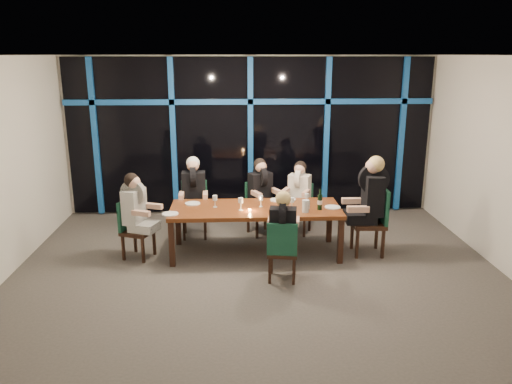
% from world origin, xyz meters
% --- Properties ---
extents(room, '(7.04, 7.00, 3.02)m').
position_xyz_m(room, '(0.00, 0.00, 2.02)').
color(room, '#544E4A').
rests_on(room, ground).
extents(window_wall, '(6.86, 0.43, 2.94)m').
position_xyz_m(window_wall, '(0.01, 2.93, 1.55)').
color(window_wall, black).
rests_on(window_wall, ground).
extents(dining_table, '(2.60, 1.00, 0.75)m').
position_xyz_m(dining_table, '(0.00, 0.80, 0.68)').
color(dining_table, brown).
rests_on(dining_table, ground).
extents(chair_far_left, '(0.45, 0.45, 0.94)m').
position_xyz_m(chair_far_left, '(-1.00, 1.67, 0.53)').
color(chair_far_left, black).
rests_on(chair_far_left, ground).
extents(chair_far_mid, '(0.56, 0.56, 0.90)m').
position_xyz_m(chair_far_mid, '(0.11, 1.74, 0.50)').
color(chair_far_mid, black).
rests_on(chair_far_mid, ground).
extents(chair_far_right, '(0.53, 0.53, 0.86)m').
position_xyz_m(chair_far_right, '(0.82, 1.76, 0.48)').
color(chair_far_right, black).
rests_on(chair_far_right, ground).
extents(chair_end_left, '(0.54, 0.54, 0.90)m').
position_xyz_m(chair_end_left, '(-1.86, 0.74, 0.50)').
color(chair_end_left, black).
rests_on(chair_end_left, ground).
extents(chair_end_right, '(0.51, 0.51, 1.06)m').
position_xyz_m(chair_end_right, '(1.83, 0.71, 0.59)').
color(chair_end_right, black).
rests_on(chair_end_right, ground).
extents(chair_near_mid, '(0.46, 0.46, 0.87)m').
position_xyz_m(chair_near_mid, '(0.32, -0.22, 0.49)').
color(chair_near_mid, black).
rests_on(chair_near_mid, ground).
extents(diner_far_left, '(0.48, 0.59, 0.92)m').
position_xyz_m(diner_far_left, '(-1.00, 1.59, 0.90)').
color(diner_far_left, black).
rests_on(diner_far_left, ground).
extents(diner_far_mid, '(0.57, 0.62, 0.88)m').
position_xyz_m(diner_far_mid, '(0.14, 1.67, 0.86)').
color(diner_far_mid, black).
rests_on(diner_far_mid, ground).
extents(diner_far_right, '(0.55, 0.59, 0.84)m').
position_xyz_m(diner_far_right, '(0.79, 1.69, 0.83)').
color(diner_far_right, silver).
rests_on(diner_far_right, ground).
extents(diner_end_left, '(0.62, 0.55, 0.88)m').
position_xyz_m(diner_end_left, '(-1.79, 0.71, 0.87)').
color(diner_end_left, black).
rests_on(diner_end_left, ground).
extents(diner_end_right, '(0.66, 0.53, 1.03)m').
position_xyz_m(diner_end_right, '(1.74, 0.71, 1.01)').
color(diner_end_right, black).
rests_on(diner_end_right, ground).
extents(diner_near_mid, '(0.47, 0.57, 0.85)m').
position_xyz_m(diner_near_mid, '(0.33, -0.15, 0.83)').
color(diner_near_mid, black).
rests_on(diner_near_mid, ground).
extents(plate_far_left, '(0.24, 0.24, 0.01)m').
position_xyz_m(plate_far_left, '(-0.97, 1.03, 0.76)').
color(plate_far_left, white).
rests_on(plate_far_left, dining_table).
extents(plate_far_mid, '(0.24, 0.24, 0.01)m').
position_xyz_m(plate_far_mid, '(0.37, 1.16, 0.76)').
color(plate_far_mid, white).
rests_on(plate_far_mid, dining_table).
extents(plate_far_right, '(0.24, 0.24, 0.01)m').
position_xyz_m(plate_far_right, '(0.55, 1.18, 0.76)').
color(plate_far_right, white).
rests_on(plate_far_right, dining_table).
extents(plate_end_left, '(0.24, 0.24, 0.01)m').
position_xyz_m(plate_end_left, '(-1.26, 0.51, 0.76)').
color(plate_end_left, white).
rests_on(plate_end_left, dining_table).
extents(plate_end_right, '(0.24, 0.24, 0.01)m').
position_xyz_m(plate_end_right, '(1.18, 0.73, 0.76)').
color(plate_end_right, white).
rests_on(plate_end_right, dining_table).
extents(plate_near_mid, '(0.24, 0.24, 0.01)m').
position_xyz_m(plate_near_mid, '(0.41, 0.41, 0.76)').
color(plate_near_mid, white).
rests_on(plate_near_mid, dining_table).
extents(wine_bottle, '(0.07, 0.07, 0.32)m').
position_xyz_m(wine_bottle, '(0.96, 0.65, 0.87)').
color(wine_bottle, black).
rests_on(wine_bottle, dining_table).
extents(water_pitcher, '(0.12, 0.10, 0.19)m').
position_xyz_m(water_pitcher, '(0.73, 0.53, 0.84)').
color(water_pitcher, silver).
rests_on(water_pitcher, dining_table).
extents(tea_light, '(0.05, 0.05, 0.03)m').
position_xyz_m(tea_light, '(-0.09, 0.62, 0.76)').
color(tea_light, '#F29348').
rests_on(tea_light, dining_table).
extents(wine_glass_a, '(0.07, 0.07, 0.19)m').
position_xyz_m(wine_glass_a, '(-0.23, 0.67, 0.89)').
color(wine_glass_a, silver).
rests_on(wine_glass_a, dining_table).
extents(wine_glass_b, '(0.07, 0.07, 0.17)m').
position_xyz_m(wine_glass_b, '(0.09, 0.84, 0.87)').
color(wine_glass_b, silver).
rests_on(wine_glass_b, dining_table).
extents(wine_glass_c, '(0.07, 0.07, 0.18)m').
position_xyz_m(wine_glass_c, '(0.55, 0.69, 0.88)').
color(wine_glass_c, silver).
rests_on(wine_glass_c, dining_table).
extents(wine_glass_d, '(0.07, 0.07, 0.19)m').
position_xyz_m(wine_glass_d, '(-0.62, 0.84, 0.89)').
color(wine_glass_d, silver).
rests_on(wine_glass_d, dining_table).
extents(wine_glass_e, '(0.06, 0.06, 0.17)m').
position_xyz_m(wine_glass_e, '(0.81, 0.95, 0.87)').
color(wine_glass_e, silver).
rests_on(wine_glass_e, dining_table).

